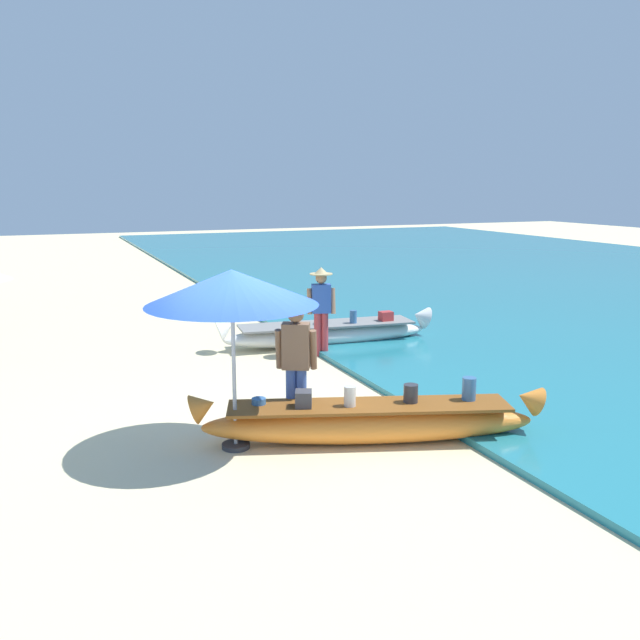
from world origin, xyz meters
name	(u,v)px	position (x,y,z in m)	size (l,w,h in m)	color
ground_plane	(254,436)	(0.00, 0.00, 0.00)	(80.00, 80.00, 0.00)	beige
sea	(610,287)	(14.45, 8.00, 0.05)	(24.00, 56.00, 0.10)	teal
boat_orange_foreground	(369,421)	(1.32, -0.80, 0.29)	(4.53, 2.02, 0.82)	orange
boat_white_midground	(327,333)	(2.97, 4.40, 0.26)	(4.70, 1.31, 0.78)	white
person_vendor_hatted	(321,305)	(2.51, 3.63, 1.01)	(0.58, 0.44, 1.75)	#B2383D
person_tourist_customer	(296,362)	(0.55, -0.16, 1.00)	(0.58, 0.43, 1.76)	#3D5BA8
patio_umbrella_large	(232,288)	(-0.35, -0.32, 2.07)	(2.14, 2.14, 2.30)	#B7B7BC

